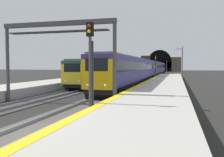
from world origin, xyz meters
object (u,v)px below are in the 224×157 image
Objects in this scene: railway_signal_mid at (156,65)px; railway_signal_near at (90,63)px; train_adjacent_platform at (125,70)px; railway_signal_far at (167,65)px; catenary_mast_near at (182,62)px; catenary_mast_far at (182,61)px; train_main_approaching at (151,68)px; overhead_signal_gantry at (57,40)px.

railway_signal_near is at bearing 0.00° from railway_signal_mid.
railway_signal_far reaches higher than train_adjacent_platform.
railway_signal_mid is (-0.10, -6.92, 1.03)m from train_adjacent_platform.
catenary_mast_near is at bearing 161.82° from railway_signal_mid.
train_adjacent_platform is 21.71m from catenary_mast_near.
catenary_mast_far is at bearing 130.05° from train_adjacent_platform.
railway_signal_near is 51.99m from catenary_mast_far.
train_adjacent_platform is 10.82× the size of railway_signal_mid.
railway_signal_near is 58.31m from catenary_mast_near.
railway_signal_far reaches higher than train_main_approaching.
railway_signal_near is 40.43m from railway_signal_mid.
train_adjacent_platform is 7.04× the size of catenary_mast_far.
overhead_signal_gantry is 1.17× the size of catenary_mast_far.
railway_signal_near is at bearing 2.34° from train_main_approaching.
train_adjacent_platform is 36.33m from overhead_signal_gantry.
train_adjacent_platform is 7.03× the size of catenary_mast_near.
catenary_mast_far is at bearing -12.10° from overhead_signal_gantry.
railway_signal_mid is at bearing 0.00° from railway_signal_far.
overhead_signal_gantry is at bearing -135.33° from railway_signal_near.
train_main_approaching is 13.12m from catenary_mast_near.
catenary_mast_near reaches higher than catenary_mast_far.
overhead_signal_gantry is 54.58m from catenary_mast_near.
railway_signal_mid is 55.90m from railway_signal_far.
overhead_signal_gantry is (-36.13, -2.58, 2.78)m from train_adjacent_platform.
catenary_mast_near is (-38.31, -5.78, 0.93)m from railway_signal_far.
overhead_signal_gantry is (-91.93, 4.34, 1.70)m from railway_signal_far.
catenary_mast_far reaches higher than train_main_approaching.
catenary_mast_far is (-44.66, -5.79, 0.89)m from railway_signal_far.
railway_signal_far is 92.05m from overhead_signal_gantry.
overhead_signal_gantry is at bearing 167.90° from catenary_mast_far.
catenary_mast_near is at bearing 174.31° from railway_signal_near.
overhead_signal_gantry is 48.35m from catenary_mast_far.
railway_signal_near is at bearing -135.33° from overhead_signal_gantry.
railway_signal_near is 1.01× the size of railway_signal_mid.
catenary_mast_far reaches higher than railway_signal_near.
railway_signal_far is at bearing -2.70° from overhead_signal_gantry.
railway_signal_mid is at bearing 14.34° from train_main_approaching.
train_adjacent_platform is 17.01m from catenary_mast_far.
train_main_approaching is 8.77× the size of overhead_signal_gantry.
railway_signal_far reaches higher than railway_signal_mid.
railway_signal_far is 0.66× the size of catenary_mast_near.
railway_signal_far is at bearing 178.14° from train_main_approaching.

